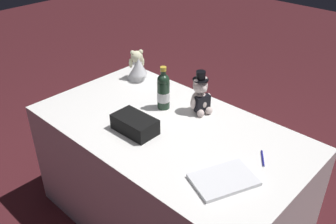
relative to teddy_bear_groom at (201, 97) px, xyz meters
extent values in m
plane|color=#47191E|center=(0.03, 0.26, -0.89)|extent=(12.00, 12.00, 0.00)
cube|color=white|center=(0.03, 0.26, -0.50)|extent=(1.67, 0.94, 0.79)
ellipsoid|color=beige|center=(0.01, 0.00, -0.04)|extent=(0.11, 0.10, 0.14)
cube|color=black|center=(-0.02, 0.01, -0.04)|extent=(0.07, 0.10, 0.10)
sphere|color=beige|center=(0.01, 0.00, 0.07)|extent=(0.09, 0.09, 0.09)
sphere|color=beige|center=(-0.03, 0.01, 0.07)|extent=(0.04, 0.04, 0.04)
sphere|color=beige|center=(0.02, 0.03, 0.11)|extent=(0.04, 0.04, 0.04)
sphere|color=beige|center=(0.00, -0.03, 0.11)|extent=(0.04, 0.04, 0.04)
ellipsoid|color=beige|center=(0.01, 0.06, -0.03)|extent=(0.03, 0.03, 0.08)
ellipsoid|color=beige|center=(-0.02, -0.06, -0.03)|extent=(0.03, 0.03, 0.08)
sphere|color=beige|center=(-0.04, 0.04, -0.09)|extent=(0.05, 0.05, 0.05)
sphere|color=beige|center=(-0.06, -0.02, -0.09)|extent=(0.05, 0.05, 0.05)
cylinder|color=black|center=(0.01, 0.00, 0.11)|extent=(0.10, 0.10, 0.01)
cylinder|color=black|center=(0.01, 0.00, 0.14)|extent=(0.06, 0.06, 0.05)
cone|color=white|center=(0.65, -0.06, -0.04)|extent=(0.16, 0.16, 0.13)
ellipsoid|color=white|center=(0.65, -0.06, 0.01)|extent=(0.07, 0.07, 0.06)
sphere|color=beige|center=(0.65, -0.06, 0.06)|extent=(0.09, 0.09, 0.09)
sphere|color=beige|center=(0.68, -0.08, 0.06)|extent=(0.04, 0.04, 0.04)
sphere|color=beige|center=(0.63, -0.09, 0.10)|extent=(0.03, 0.03, 0.03)
sphere|color=beige|center=(0.66, -0.03, 0.10)|extent=(0.03, 0.03, 0.03)
ellipsoid|color=beige|center=(0.64, -0.11, 0.01)|extent=(0.03, 0.03, 0.08)
ellipsoid|color=beige|center=(0.69, -0.03, 0.01)|extent=(0.03, 0.03, 0.08)
cone|color=white|center=(0.61, -0.04, 0.01)|extent=(0.18, 0.17, 0.14)
cylinder|color=#1F3726|center=(0.20, 0.12, -0.02)|extent=(0.08, 0.08, 0.18)
sphere|color=#1F3726|center=(0.20, 0.12, 0.09)|extent=(0.08, 0.08, 0.08)
cylinder|color=#1F3726|center=(0.20, 0.12, 0.14)|extent=(0.03, 0.03, 0.07)
cylinder|color=gold|center=(0.20, 0.12, 0.16)|extent=(0.04, 0.04, 0.03)
cylinder|color=white|center=(0.20, 0.12, -0.03)|extent=(0.08, 0.08, 0.06)
cylinder|color=navy|center=(-0.55, 0.15, -0.10)|extent=(0.08, 0.11, 0.01)
cone|color=silver|center=(-0.58, 0.20, -0.10)|extent=(0.02, 0.02, 0.01)
cube|color=black|center=(0.14, 0.43, -0.06)|extent=(0.26, 0.16, 0.09)
cube|color=#B7B7BF|center=(0.13, 0.36, -0.06)|extent=(0.03, 0.01, 0.02)
cube|color=white|center=(-0.50, 0.43, -0.10)|extent=(0.31, 0.36, 0.02)
camera|label=1|loc=(-1.23, 1.60, 1.10)|focal=39.25mm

